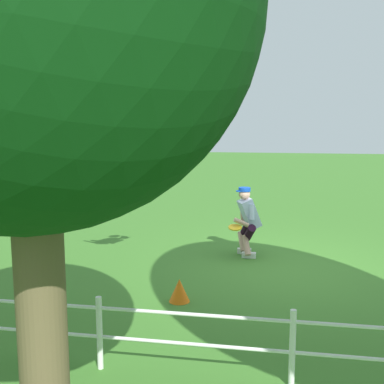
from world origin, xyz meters
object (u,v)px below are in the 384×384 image
Objects in this scene: frisbee_flying at (136,157)px; training_cone at (179,290)px; person at (247,219)px; tree_far_left at (26,7)px; dog at (127,173)px; frisbee_held at (235,227)px.

training_cone is (-1.06, 1.55, -1.73)m from frisbee_flying.
tree_far_left is (0.91, 6.07, 2.43)m from person.
person is at bearing -154.41° from frisbee_flying.
person is 2.62m from training_cone.
person is at bearing -2.08° from dog.
person is 2.38m from frisbee_flying.
tree_far_left is (-1.07, 5.07, 1.50)m from dog.
frisbee_flying is (1.86, 0.89, 1.19)m from person.
frisbee_flying is 2.17m from frisbee_held.
person is at bearing -120.66° from frisbee_held.
person is 5.34× the size of frisbee_held.
dog is at bearing 43.33° from frisbee_flying.
frisbee_flying is 0.06× the size of tree_far_left.
dog is at bearing 5.93° from person.
dog is 3.67× the size of frisbee_flying.
dog reaches higher than person.
frisbee_flying reaches higher than frisbee_held.
dog is 5.39m from tree_far_left.
frisbee_flying is at bearing -55.57° from training_cone.
frisbee_flying reaches higher than dog.
person is 0.40m from frisbee_held.
frisbee_flying reaches higher than training_cone.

